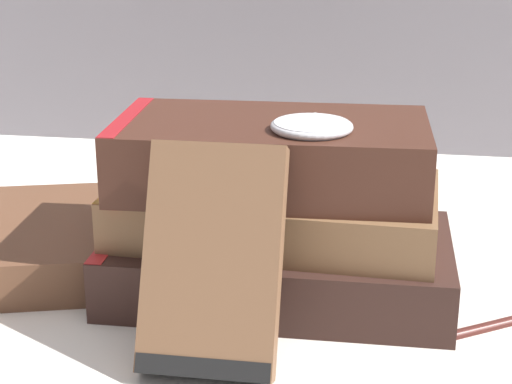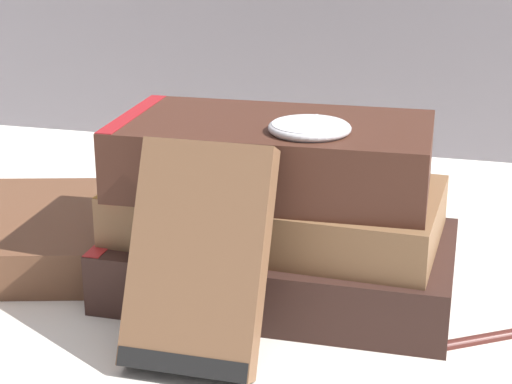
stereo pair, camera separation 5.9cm
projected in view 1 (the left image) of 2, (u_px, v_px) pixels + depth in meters
name	position (u px, v px, depth m)	size (l,w,h in m)	color
ground_plane	(222.00, 299.00, 0.62)	(3.00, 3.00, 0.00)	silver
book_flat_bottom	(271.00, 264.00, 0.63)	(0.25, 0.14, 0.04)	#331E19
book_flat_middle	(268.00, 209.00, 0.62)	(0.23, 0.14, 0.04)	brown
book_flat_top	(264.00, 154.00, 0.60)	(0.22, 0.12, 0.05)	#422319
book_leaning_front	(212.00, 268.00, 0.52)	(0.08, 0.08, 0.14)	brown
pocket_watch	(311.00, 127.00, 0.56)	(0.06, 0.06, 0.01)	silver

